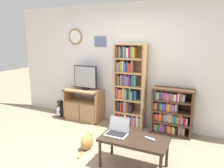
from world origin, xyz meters
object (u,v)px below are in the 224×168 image
penguin_figurine (60,109)px  remote_near_laptop (150,139)px  television (85,78)px  coffee_table (134,142)px  bookshelf_short (171,112)px  cat (88,142)px  bookshelf_tall (129,87)px  laptop (117,130)px  tv_stand (84,105)px

penguin_figurine → remote_near_laptop: bearing=-24.3°
television → coffee_table: bearing=-39.6°
bookshelf_short → cat: bearing=-132.8°
bookshelf_tall → laptop: bookshelf_tall is taller
bookshelf_short → penguin_figurine: (-2.58, -0.22, -0.25)m
bookshelf_short → cat: 1.75m
tv_stand → cat: bearing=-55.3°
television → bookshelf_short: television is taller
coffee_table → penguin_figurine: size_ratio=2.28×
bookshelf_tall → cat: 1.49m
laptop → remote_near_laptop: 0.50m
tv_stand → television: bearing=51.4°
bookshelf_tall → cat: bearing=-101.7°
remote_near_laptop → penguin_figurine: size_ratio=0.38×
bookshelf_short → remote_near_laptop: (-0.06, -1.35, 0.02)m
tv_stand → laptop: 1.93m
tv_stand → bookshelf_tall: bearing=6.0°
laptop → bookshelf_tall: bearing=105.2°
bookshelf_tall → laptop: bearing=-75.9°
penguin_figurine → cat: bearing=-36.7°
bookshelf_short → television: bearing=-178.4°
remote_near_laptop → television: bearing=73.3°
cat → remote_near_laptop: bearing=5.0°
laptop → cat: laptop is taller
bookshelf_short → cat: (-1.17, -1.26, -0.31)m
bookshelf_short → penguin_figurine: 2.60m
bookshelf_tall → coffee_table: 1.64m
bookshelf_tall → television: bearing=-176.3°
penguin_figurine → laptop: bearing=-30.2°
tv_stand → remote_near_laptop: size_ratio=5.30×
penguin_figurine → bookshelf_tall: bearing=7.7°
laptop → coffee_table: bearing=-6.5°
cat → penguin_figurine: (-1.41, 1.05, 0.06)m
remote_near_laptop → bookshelf_tall: bearing=49.8°
bookshelf_tall → bookshelf_short: (0.91, -0.01, -0.41)m
tv_stand → bookshelf_short: size_ratio=0.94×
bookshelf_tall → cat: bookshelf_tall is taller
tv_stand → bookshelf_tall: size_ratio=0.49×
laptop → remote_near_laptop: laptop is taller
bookshelf_short → coffee_table: bearing=-101.0°
remote_near_laptop → penguin_figurine: 2.78m
television → bookshelf_short: 2.02m
television → remote_near_laptop: 2.35m
television → bookshelf_tall: (1.03, 0.07, -0.13)m
cat → coffee_table: bearing=-0.9°
remote_near_laptop → cat: size_ratio=0.34×
bookshelf_short → penguin_figurine: bookshelf_short is taller
bookshelf_short → remote_near_laptop: 1.35m
television → penguin_figurine: television is taller
bookshelf_tall → coffee_table: size_ratio=1.80×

